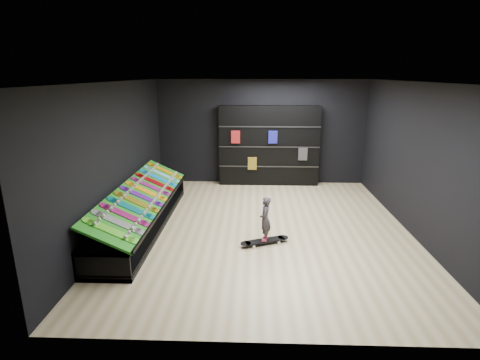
{
  "coord_description": "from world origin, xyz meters",
  "views": [
    {
      "loc": [
        -0.23,
        -7.33,
        3.16
      ],
      "look_at": [
        -0.5,
        0.2,
        1.0
      ],
      "focal_mm": 28.0,
      "sensor_mm": 36.0,
      "label": 1
    }
  ],
  "objects_px": {
    "child": "(265,227)",
    "display_rack": "(143,216)",
    "back_shelving": "(269,146)",
    "floor_skateboard": "(265,242)"
  },
  "relations": [
    {
      "from": "back_shelving",
      "to": "child",
      "type": "distance_m",
      "value": 4.17
    },
    {
      "from": "floor_skateboard",
      "to": "child",
      "type": "xyz_separation_m",
      "value": [
        -0.0,
        0.0,
        0.3
      ]
    },
    {
      "from": "display_rack",
      "to": "floor_skateboard",
      "type": "distance_m",
      "value": 2.68
    },
    {
      "from": "display_rack",
      "to": "floor_skateboard",
      "type": "bearing_deg",
      "value": -16.68
    },
    {
      "from": "display_rack",
      "to": "child",
      "type": "distance_m",
      "value": 2.67
    },
    {
      "from": "display_rack",
      "to": "back_shelving",
      "type": "height_order",
      "value": "back_shelving"
    },
    {
      "from": "child",
      "to": "display_rack",
      "type": "bearing_deg",
      "value": -100.27
    },
    {
      "from": "back_shelving",
      "to": "display_rack",
      "type": "bearing_deg",
      "value": -129.86
    },
    {
      "from": "back_shelving",
      "to": "child",
      "type": "height_order",
      "value": "back_shelving"
    },
    {
      "from": "back_shelving",
      "to": "child",
      "type": "relative_size",
      "value": 5.53
    }
  ]
}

